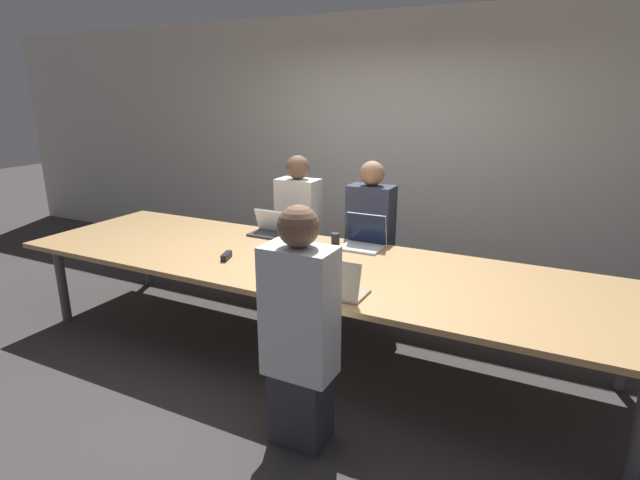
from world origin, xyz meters
The scene contains 13 objects.
ground_plane centered at (0.00, 0.00, 0.00)m, with size 24.00×24.00×0.00m, color #383333.
curtain_wall centered at (0.00, 2.08, 1.40)m, with size 12.00×0.06×2.80m.
conference_table centered at (0.00, 0.00, 0.71)m, with size 4.77×1.36×0.75m.
laptop_near_midright centered at (0.51, -0.52, 0.83)m, with size 0.33×0.25×0.25m.
person_near_midright centered at (0.48, -0.97, 0.70)m, with size 0.40×0.24×1.43m.
laptop_far_center centered at (0.26, 0.53, 0.83)m, with size 0.34×0.27×0.28m.
person_far_center centered at (0.17, 0.90, 0.69)m, with size 0.40×0.24×1.42m.
cup_far_center centered at (0.01, 0.50, 0.80)m, with size 0.07×0.07×0.09m.
laptop_far_midleft centered at (-0.63, 0.50, 0.82)m, with size 0.34×0.23×0.23m.
person_far_midleft centered at (-0.57, 0.90, 0.70)m, with size 0.40×0.24×1.43m.
cup_far_midleft centered at (-0.39, 0.51, 0.80)m, with size 0.07×0.07×0.08m.
stapler centered at (-0.57, -0.24, 0.78)m, with size 0.09×0.16×0.05m.
notebook centered at (-0.17, -0.12, 0.76)m, with size 0.25×0.19×0.02m.
Camera 1 is at (1.72, -3.17, 2.00)m, focal length 28.00 mm.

